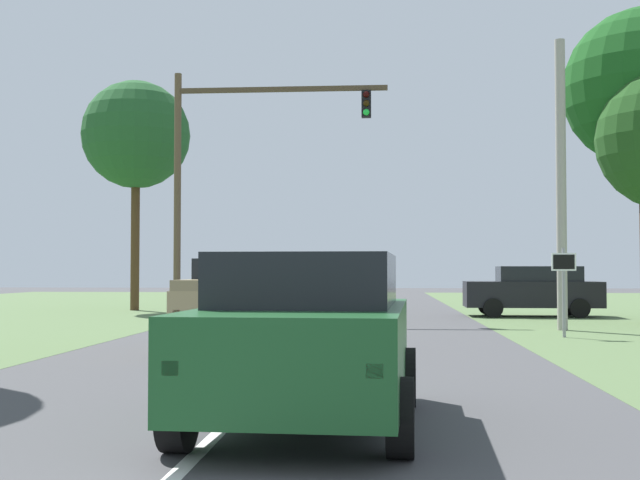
{
  "coord_description": "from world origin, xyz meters",
  "views": [
    {
      "loc": [
        1.68,
        -3.12,
        1.67
      ],
      "look_at": [
        -0.08,
        20.13,
        2.51
      ],
      "focal_mm": 46.51,
      "sensor_mm": 36.0,
      "label": 1
    }
  ],
  "objects_px": {
    "utility_pole_right": "(561,184)",
    "red_suv_near": "(309,334)",
    "crossing_suv_far": "(533,290)",
    "traffic_light": "(229,158)",
    "pickup_truck_lead": "(246,303)",
    "extra_tree_1": "(136,135)",
    "keep_moving_sign": "(564,280)"
  },
  "relations": [
    {
      "from": "utility_pole_right",
      "to": "extra_tree_1",
      "type": "xyz_separation_m",
      "value": [
        -15.16,
        10.14,
        3.19
      ]
    },
    {
      "from": "pickup_truck_lead",
      "to": "traffic_light",
      "type": "distance_m",
      "value": 11.71
    },
    {
      "from": "crossing_suv_far",
      "to": "utility_pole_right",
      "type": "xyz_separation_m",
      "value": [
        -0.42,
        -6.78,
        3.1
      ]
    },
    {
      "from": "pickup_truck_lead",
      "to": "extra_tree_1",
      "type": "xyz_separation_m",
      "value": [
        -7.36,
        16.42,
        6.27
      ]
    },
    {
      "from": "pickup_truck_lead",
      "to": "utility_pole_right",
      "type": "distance_m",
      "value": 10.47
    },
    {
      "from": "keep_moving_sign",
      "to": "extra_tree_1",
      "type": "bearing_deg",
      "value": 139.24
    },
    {
      "from": "red_suv_near",
      "to": "extra_tree_1",
      "type": "bearing_deg",
      "value": 110.93
    },
    {
      "from": "keep_moving_sign",
      "to": "crossing_suv_far",
      "type": "height_order",
      "value": "keep_moving_sign"
    },
    {
      "from": "traffic_light",
      "to": "extra_tree_1",
      "type": "bearing_deg",
      "value": 130.53
    },
    {
      "from": "pickup_truck_lead",
      "to": "traffic_light",
      "type": "height_order",
      "value": "traffic_light"
    },
    {
      "from": "extra_tree_1",
      "to": "traffic_light",
      "type": "bearing_deg",
      "value": -49.47
    },
    {
      "from": "utility_pole_right",
      "to": "traffic_light",
      "type": "bearing_deg",
      "value": 157.11
    },
    {
      "from": "keep_moving_sign",
      "to": "utility_pole_right",
      "type": "xyz_separation_m",
      "value": [
        0.49,
        2.5,
        2.63
      ]
    },
    {
      "from": "red_suv_near",
      "to": "traffic_light",
      "type": "relative_size",
      "value": 0.54
    },
    {
      "from": "pickup_truck_lead",
      "to": "keep_moving_sign",
      "type": "xyz_separation_m",
      "value": [
        7.31,
        3.77,
        0.45
      ]
    },
    {
      "from": "red_suv_near",
      "to": "keep_moving_sign",
      "type": "xyz_separation_m",
      "value": [
        5.26,
        11.95,
        0.45
      ]
    },
    {
      "from": "crossing_suv_far",
      "to": "red_suv_near",
      "type": "bearing_deg",
      "value": -106.21
    },
    {
      "from": "traffic_light",
      "to": "crossing_suv_far",
      "type": "distance_m",
      "value": 11.77
    },
    {
      "from": "red_suv_near",
      "to": "extra_tree_1",
      "type": "height_order",
      "value": "extra_tree_1"
    },
    {
      "from": "pickup_truck_lead",
      "to": "crossing_suv_far",
      "type": "xyz_separation_m",
      "value": [
        8.22,
        13.05,
        -0.03
      ]
    },
    {
      "from": "traffic_light",
      "to": "keep_moving_sign",
      "type": "xyz_separation_m",
      "value": [
        9.66,
        -6.78,
        -4.05
      ]
    },
    {
      "from": "utility_pole_right",
      "to": "red_suv_near",
      "type": "bearing_deg",
      "value": -111.7
    },
    {
      "from": "traffic_light",
      "to": "extra_tree_1",
      "type": "distance_m",
      "value": 7.91
    },
    {
      "from": "keep_moving_sign",
      "to": "pickup_truck_lead",
      "type": "bearing_deg",
      "value": -152.68
    },
    {
      "from": "extra_tree_1",
      "to": "red_suv_near",
      "type": "bearing_deg",
      "value": -69.07
    },
    {
      "from": "keep_moving_sign",
      "to": "extra_tree_1",
      "type": "xyz_separation_m",
      "value": [
        -14.67,
        12.64,
        5.82
      ]
    },
    {
      "from": "traffic_light",
      "to": "keep_moving_sign",
      "type": "bearing_deg",
      "value": -35.09
    },
    {
      "from": "traffic_light",
      "to": "extra_tree_1",
      "type": "relative_size",
      "value": 0.88
    },
    {
      "from": "red_suv_near",
      "to": "utility_pole_right",
      "type": "bearing_deg",
      "value": 68.3
    },
    {
      "from": "traffic_light",
      "to": "crossing_suv_far",
      "type": "bearing_deg",
      "value": 13.27
    },
    {
      "from": "red_suv_near",
      "to": "pickup_truck_lead",
      "type": "bearing_deg",
      "value": 104.05
    },
    {
      "from": "crossing_suv_far",
      "to": "utility_pole_right",
      "type": "relative_size",
      "value": 0.59
    }
  ]
}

